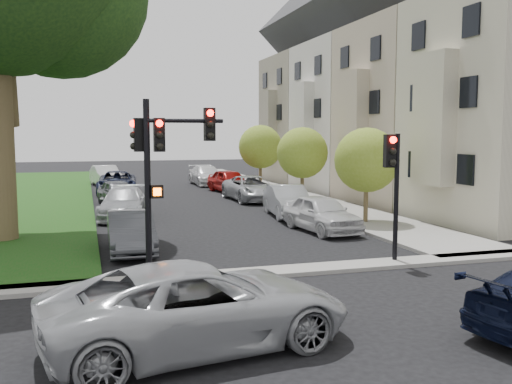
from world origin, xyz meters
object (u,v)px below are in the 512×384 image
object	(u,v)px
car_parked_2	(252,188)
car_parked_9	(106,176)
car_parked_7	(118,193)
small_tree_c	(260,147)
car_parked_0	(321,213)
small_tree_b	(302,153)
traffic_signal_secondary	(393,174)
car_parked_4	(206,175)
car_parked_8	(117,182)
car_cross_near	(199,305)
small_tree_a	(367,160)
car_parked_6	(124,203)
car_parked_3	(230,181)
car_parked_5	(131,232)
car_parked_1	(288,201)
traffic_signal_main	(162,157)

from	to	relation	value
car_parked_2	car_parked_9	xyz separation A→B (m)	(-7.80, 12.02, 0.04)
car_parked_7	car_parked_2	bearing A→B (deg)	-11.56
small_tree_c	car_parked_0	bearing A→B (deg)	-98.80
small_tree_b	traffic_signal_secondary	distance (m)	14.78
car_parked_4	car_parked_8	bearing A→B (deg)	-148.05
traffic_signal_secondary	car_cross_near	distance (m)	8.69
car_cross_near	traffic_signal_secondary	bearing A→B (deg)	-63.25
car_cross_near	car_parked_0	size ratio (longest dim) A/B	1.32
small_tree_b	small_tree_c	bearing A→B (deg)	90.00
traffic_signal_secondary	car_parked_0	world-z (taller)	traffic_signal_secondary
small_tree_a	car_cross_near	bearing A→B (deg)	-128.80
small_tree_a	car_parked_2	distance (m)	10.13
car_parked_0	car_parked_9	size ratio (longest dim) A/B	0.94
car_parked_0	car_parked_4	distance (m)	21.51
small_tree_a	traffic_signal_secondary	size ratio (longest dim) A/B	1.06
car_parked_6	car_parked_8	xyz separation A→B (m)	(0.30, 11.10, 0.02)
small_tree_b	car_parked_7	xyz separation A→B (m)	(-9.89, 2.17, -2.14)
car_parked_3	car_parked_9	distance (m)	10.47
car_parked_4	car_parked_5	bearing A→B (deg)	-108.85
car_cross_near	small_tree_b	bearing A→B (deg)	-35.63
small_tree_b	car_parked_6	xyz separation A→B (m)	(-9.90, -2.76, -2.12)
car_parked_2	small_tree_a	bearing A→B (deg)	-78.70
car_parked_1	car_parked_8	bearing A→B (deg)	125.71
car_parked_8	car_parked_9	size ratio (longest dim) A/B	1.14
car_parked_0	small_tree_b	bearing A→B (deg)	67.36
car_parked_5	car_parked_8	distance (m)	18.90
car_parked_5	car_parked_9	size ratio (longest dim) A/B	0.89
car_parked_4	car_parked_3	bearing A→B (deg)	-87.54
car_parked_0	car_parked_8	size ratio (longest dim) A/B	0.82
car_parked_5	small_tree_b	bearing A→B (deg)	46.74
car_parked_6	small_tree_c	bearing A→B (deg)	57.05
car_parked_6	car_parked_4	bearing A→B (deg)	75.34
car_parked_3	car_parked_4	world-z (taller)	car_parked_3
small_tree_c	traffic_signal_main	distance (m)	24.36
small_tree_b	car_parked_4	world-z (taller)	small_tree_b
small_tree_a	car_parked_1	size ratio (longest dim) A/B	0.92
small_tree_c	traffic_signal_secondary	world-z (taller)	small_tree_c
car_cross_near	car_parked_8	distance (m)	27.84
car_parked_9	car_parked_3	bearing A→B (deg)	-52.03
small_tree_a	small_tree_c	xyz separation A→B (m)	(0.00, 15.43, 0.21)
small_tree_b	car_parked_7	size ratio (longest dim) A/B	1.05
car_parked_7	car_parked_6	bearing A→B (deg)	-101.31
small_tree_b	car_parked_2	distance (m)	3.78
small_tree_a	car_parked_6	distance (m)	11.18
car_parked_4	car_parked_1	bearing A→B (deg)	-90.24
car_cross_near	car_parked_3	distance (m)	27.53
small_tree_a	small_tree_b	world-z (taller)	small_tree_b
car_parked_3	car_cross_near	bearing A→B (deg)	-114.98
small_tree_a	car_parked_9	bearing A→B (deg)	115.04
car_cross_near	small_tree_c	bearing A→B (deg)	-28.72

